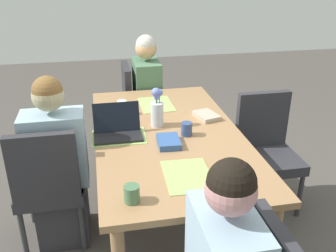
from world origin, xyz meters
TOP-DOWN VIEW (x-y plane):
  - ground_plane at (0.00, 0.00)m, footprint 10.00×10.00m
  - dining_table at (0.00, 0.00)m, footprint 1.84×1.00m
  - chair_far_left_near at (-0.09, 0.82)m, footprint 0.44×0.44m
  - person_far_left_near at (-0.02, 0.76)m, footprint 0.36×0.40m
  - chair_head_right_left_far at (1.21, 0.06)m, footprint 0.44×0.44m
  - person_head_right_left_far at (1.15, -0.02)m, footprint 0.40×0.36m
  - chair_near_right_near at (0.12, -0.81)m, footprint 0.44×0.44m
  - flower_vase at (0.13, 0.05)m, footprint 0.09×0.09m
  - placemat_far_left_near at (-0.01, 0.34)m, footprint 0.27×0.37m
  - placemat_head_left_left_mid at (-0.57, -0.00)m, footprint 0.37×0.27m
  - placemat_head_right_left_far at (0.54, -0.01)m, footprint 0.37×0.27m
  - laptop_far_left_near at (0.02, 0.34)m, footprint 0.22×0.32m
  - coffee_mug_near_left at (-0.06, -0.12)m, footprint 0.08×0.08m
  - coffee_mug_near_right at (0.39, 0.28)m, footprint 0.07×0.07m
  - coffee_mug_centre_left at (-0.75, 0.33)m, footprint 0.08×0.08m
  - book_red_cover at (-0.18, 0.03)m, footprint 0.21×0.15m
  - book_blue_cover at (0.20, -0.33)m, footprint 0.23×0.19m

SIDE VIEW (x-z plane):
  - ground_plane at x=0.00m, z-range 0.00..0.00m
  - chair_far_left_near at x=-0.09m, z-range 0.05..0.95m
  - chair_head_right_left_far at x=1.21m, z-range 0.05..0.95m
  - chair_near_right_near at x=0.12m, z-range 0.05..0.95m
  - person_far_left_near at x=-0.02m, z-range -0.07..1.12m
  - person_head_right_left_far at x=1.15m, z-range -0.07..1.12m
  - dining_table at x=0.00m, z-range 0.29..1.03m
  - placemat_far_left_near at x=-0.01m, z-range 0.74..0.75m
  - placemat_head_left_left_mid at x=-0.57m, z-range 0.74..0.75m
  - placemat_head_right_left_far at x=0.54m, z-range 0.74..0.75m
  - book_blue_cover at x=0.20m, z-range 0.74..0.78m
  - book_red_cover at x=-0.18m, z-range 0.74..0.78m
  - laptop_far_left_near at x=0.02m, z-range 0.68..0.89m
  - coffee_mug_centre_left at x=-0.75m, z-range 0.74..0.83m
  - coffee_mug_near_left at x=-0.06m, z-range 0.74..0.83m
  - coffee_mug_near_right at x=0.39m, z-range 0.74..0.85m
  - flower_vase at x=0.13m, z-range 0.73..1.02m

